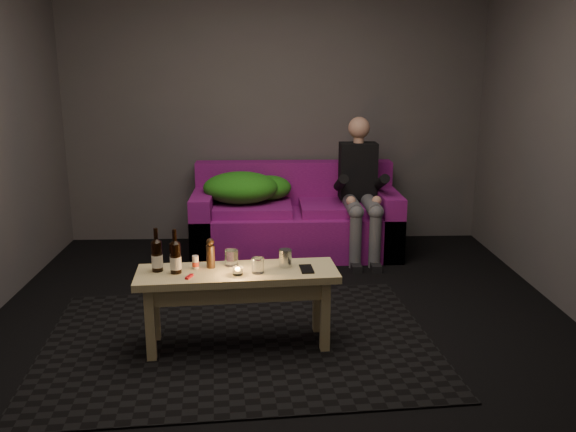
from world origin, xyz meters
The scene contains 17 objects.
floor centered at (0.00, 0.00, 0.00)m, with size 4.50×4.50×0.00m, color black.
room centered at (0.00, 0.47, 1.64)m, with size 4.50×4.50×4.50m.
rug centered at (-0.27, -0.09, 0.01)m, with size 2.41×1.75×0.01m, color black.
sofa centered at (0.18, 1.82, 0.29)m, with size 1.85×0.83×0.80m.
green_blanket centered at (-0.27, 1.81, 0.60)m, with size 0.82×0.56×0.28m.
person centered at (0.75, 1.66, 0.64)m, with size 0.33×0.77×1.24m.
coffee_table centered at (-0.27, -0.14, 0.41)m, with size 1.23×0.48×0.49m.
beer_bottle_a centered at (-0.75, -0.13, 0.59)m, with size 0.07×0.07×0.27m.
beer_bottle_b centered at (-0.63, -0.17, 0.59)m, with size 0.07×0.07×0.27m.
salt_shaker centered at (-0.52, -0.10, 0.53)m, with size 0.04×0.04×0.08m, color silver.
pepper_mill centered at (-0.43, -0.09, 0.56)m, with size 0.05×0.05×0.14m, color black.
tumbler_back centered at (-0.31, -0.05, 0.54)m, with size 0.08×0.08×0.10m, color white.
tealight centered at (-0.26, -0.22, 0.52)m, with size 0.06×0.06×0.04m.
tumbler_front centered at (-0.15, -0.19, 0.54)m, with size 0.07×0.07×0.09m, color white.
steel_cup centered at (0.02, -0.08, 0.55)m, with size 0.08×0.08×0.11m, color #B8BBC0.
smartphone centered at (0.15, -0.15, 0.50)m, with size 0.08×0.15×0.01m, color black.
red_lighter centered at (-0.55, -0.26, 0.50)m, with size 0.02×0.07×0.01m, color #B50B13.
Camera 1 is at (-0.11, -3.62, 1.71)m, focal length 38.00 mm.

